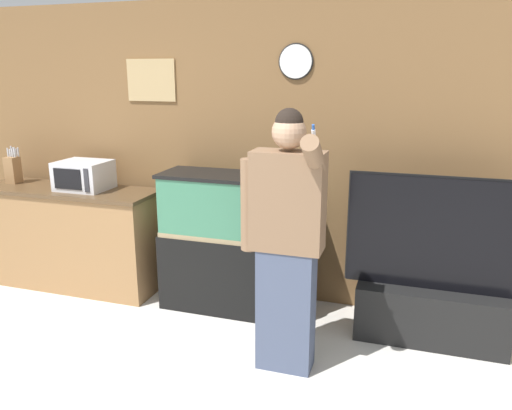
{
  "coord_description": "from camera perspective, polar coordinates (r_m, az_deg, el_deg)",
  "views": [
    {
      "loc": [
        1.71,
        -1.52,
        2.0
      ],
      "look_at": [
        0.63,
        1.86,
        1.05
      ],
      "focal_mm": 35.0,
      "sensor_mm": 36.0,
      "label": 1
    }
  ],
  "objects": [
    {
      "name": "microwave",
      "position": [
        4.83,
        -19.08,
        3.23
      ],
      "size": [
        0.45,
        0.37,
        0.26
      ],
      "color": "silver",
      "rests_on": "counter_island"
    },
    {
      "name": "tv_on_stand",
      "position": [
        4.05,
        19.45,
        -9.61
      ],
      "size": [
        1.33,
        0.4,
        1.28
      ],
      "color": "black",
      "rests_on": "ground_plane"
    },
    {
      "name": "aquarium_on_stand",
      "position": [
        4.26,
        -2.82,
        -4.32
      ],
      "size": [
        1.19,
        0.47,
        1.19
      ],
      "color": "black",
      "rests_on": "ground_plane"
    },
    {
      "name": "knife_block",
      "position": [
        5.37,
        -26.02,
        3.7
      ],
      "size": [
        0.11,
        0.12,
        0.35
      ],
      "color": "olive",
      "rests_on": "counter_island"
    },
    {
      "name": "counter_island",
      "position": [
        5.07,
        -20.32,
        -3.45
      ],
      "size": [
        1.73,
        0.56,
        0.96
      ],
      "color": "olive",
      "rests_on": "ground_plane"
    },
    {
      "name": "wall_back_paneled",
      "position": [
        4.53,
        -4.73,
        6.05
      ],
      "size": [
        10.0,
        0.08,
        2.6
      ],
      "color": "brown",
      "rests_on": "ground_plane"
    },
    {
      "name": "person_standing",
      "position": [
        3.29,
        3.41,
        -4.02
      ],
      "size": [
        0.56,
        0.43,
        1.79
      ],
      "color": "#424C66",
      "rests_on": "ground_plane"
    }
  ]
}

